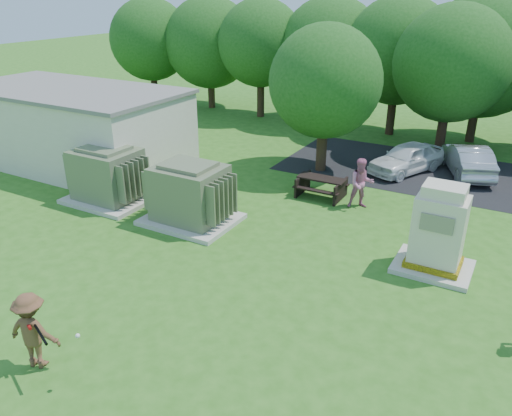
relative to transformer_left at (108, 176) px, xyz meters
The scene contains 13 objects.
ground 7.96m from the transformer_left, 34.70° to the right, with size 120.00×120.00×0.00m, color #2D6619.
service_building 5.19m from the transformer_left, 150.95° to the left, with size 10.00×5.00×3.20m, color beige.
service_building_roof 5.64m from the transformer_left, 150.95° to the left, with size 10.20×5.20×0.15m, color slate.
transformer_left is the anchor object (origin of this frame).
transformer_right 3.70m from the transformer_left, ahead, with size 3.00×2.40×2.07m.
generator_cabinet 11.51m from the transformer_left, ahead, with size 2.08×1.70×2.54m.
picnic_table 7.91m from the transformer_left, 32.19° to the left, with size 1.78×1.33×0.76m.
batter 8.86m from the transformer_left, 55.09° to the right, with size 1.11×0.64×1.72m, color brown.
person_at_picnic 9.18m from the transformer_left, 25.55° to the left, with size 0.89×0.69×1.83m, color #C96A91.
car_white 12.24m from the transformer_left, 44.16° to the left, with size 1.48×3.69×1.26m, color white.
car_silver_a 14.61m from the transformer_left, 40.67° to the left, with size 1.38×3.94×1.30m, color #ACADB1.
batting_equipment 9.31m from the transformer_left, 52.71° to the right, with size 1.36×0.45×0.19m.
tree_row 16.56m from the transformer_left, 59.50° to the left, with size 41.30×13.30×7.30m.
Camera 1 is at (6.61, -7.75, 7.29)m, focal length 35.00 mm.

